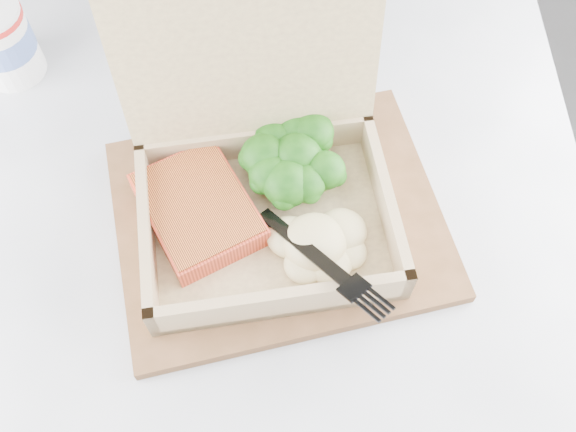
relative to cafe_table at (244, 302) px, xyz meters
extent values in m
cylinder|color=black|center=(0.00, 0.00, -0.52)|extent=(0.41, 0.41, 0.02)
cylinder|color=black|center=(0.00, 0.00, -0.19)|extent=(0.08, 0.08, 0.68)
cube|color=silver|center=(0.00, 0.00, 0.17)|extent=(0.91, 0.91, 0.03)
cube|color=brown|center=(0.05, 0.00, 0.19)|extent=(0.33, 0.26, 0.01)
cube|color=tan|center=(0.03, -0.01, 0.20)|extent=(0.26, 0.21, 0.01)
cube|color=tan|center=(-0.08, 0.00, 0.22)|extent=(0.03, 0.19, 0.05)
cube|color=tan|center=(0.15, -0.02, 0.22)|extent=(0.03, 0.19, 0.05)
cube|color=tan|center=(0.03, -0.10, 0.22)|extent=(0.24, 0.03, 0.05)
cube|color=tan|center=(0.04, 0.08, 0.22)|extent=(0.24, 0.03, 0.05)
cube|color=tan|center=(0.04, 0.10, 0.33)|extent=(0.24, 0.06, 0.19)
cube|color=#DF4B2B|center=(-0.03, 0.02, 0.22)|extent=(0.12, 0.14, 0.03)
ellipsoid|color=#CEC085|center=(0.07, -0.05, 0.22)|extent=(0.10, 0.09, 0.03)
cube|color=black|center=(0.03, 0.00, 0.24)|extent=(0.06, 0.11, 0.04)
cube|color=black|center=(0.07, -0.08, 0.24)|extent=(0.04, 0.05, 0.02)
cylinder|color=silver|center=(-0.20, 0.28, 0.23)|extent=(0.07, 0.07, 0.09)
cylinder|color=#4B64AA|center=(-0.20, 0.28, 0.23)|extent=(0.07, 0.07, 0.03)
cube|color=white|center=(0.13, 0.18, 0.18)|extent=(0.13, 0.17, 0.00)
camera|label=1|loc=(-0.02, -0.31, 0.76)|focal=40.00mm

